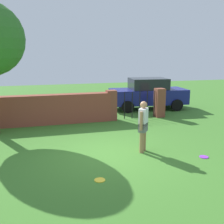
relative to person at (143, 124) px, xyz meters
The scene contains 7 objects.
ground_plane 1.47m from the person, behind, with size 40.00×40.00×0.00m, color #3D7528.
brick_wall 5.06m from the person, 121.77° to the left, with size 5.45×0.50×1.31m, color brown.
person is the anchor object (origin of this frame).
fence_gate 4.52m from the person, 72.11° to the left, with size 2.89×0.44×1.40m.
car 6.88m from the person, 65.58° to the left, with size 4.34×2.23×1.72m.
frisbee_yellow 2.55m from the person, 138.02° to the right, with size 0.27×0.27×0.02m, color yellow.
frisbee_purple 2.06m from the person, 31.13° to the right, with size 0.27×0.27×0.02m, color purple.
Camera 1 is at (-1.98, -7.66, 3.05)m, focal length 43.33 mm.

